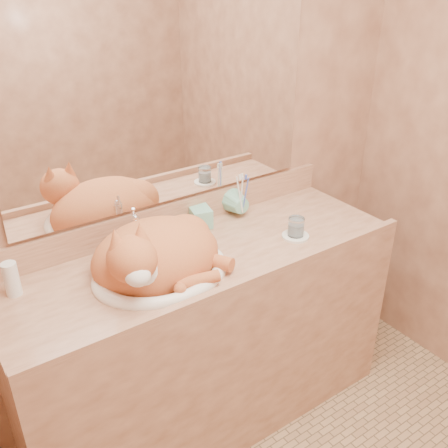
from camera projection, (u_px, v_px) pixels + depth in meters
wall_back at (166, 137)px, 1.96m from camera, size 2.40×0.02×2.50m
vanity_counter at (207, 339)px, 2.14m from camera, size 1.60×0.55×0.85m
mirror at (165, 103)px, 1.88m from camera, size 1.30×0.02×0.80m
sink_basin at (160, 255)px, 1.79m from camera, size 0.52×0.43×0.16m
faucet at (136, 232)px, 1.93m from camera, size 0.06×0.13×0.17m
cat at (155, 253)px, 1.79m from camera, size 0.51×0.43×0.27m
soap_dispenser at (204, 211)px, 2.07m from camera, size 0.10×0.10×0.19m
toothbrush_cup at (243, 208)px, 2.19m from camera, size 0.12×0.12×0.11m
toothbrushes at (243, 193)px, 2.15m from camera, size 0.04×0.04×0.21m
saucer at (295, 236)px, 2.06m from camera, size 0.11×0.11×0.01m
water_glass at (296, 227)px, 2.04m from camera, size 0.07×0.07×0.08m
lotion_bottle at (11, 279)px, 1.68m from camera, size 0.05×0.05×0.12m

